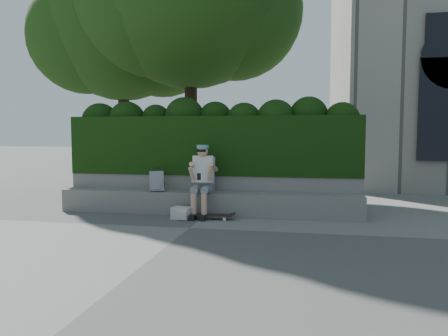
% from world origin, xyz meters
% --- Properties ---
extents(ground, '(80.00, 80.00, 0.00)m').
position_xyz_m(ground, '(0.00, 0.00, 0.00)').
color(ground, slate).
rests_on(ground, ground).
extents(bench_ledge, '(6.00, 0.45, 0.45)m').
position_xyz_m(bench_ledge, '(0.00, 1.25, 0.23)').
color(bench_ledge, gray).
rests_on(bench_ledge, ground).
extents(planter_wall, '(6.00, 0.50, 0.75)m').
position_xyz_m(planter_wall, '(0.00, 1.73, 0.38)').
color(planter_wall, gray).
rests_on(planter_wall, ground).
extents(hedge, '(6.00, 1.00, 1.20)m').
position_xyz_m(hedge, '(0.00, 1.95, 1.35)').
color(hedge, black).
rests_on(hedge, planter_wall).
extents(tree_right, '(4.39, 4.39, 6.95)m').
position_xyz_m(tree_right, '(-3.42, 5.11, 4.74)').
color(tree_right, black).
rests_on(tree_right, ground).
extents(person, '(0.40, 0.76, 1.38)m').
position_xyz_m(person, '(-0.03, 1.07, 0.75)').
color(person, slate).
rests_on(person, ground).
extents(skateboard, '(0.87, 0.27, 0.09)m').
position_xyz_m(skateboard, '(0.16, 0.80, 0.08)').
color(skateboard, black).
rests_on(skateboard, ground).
extents(backpack_plaid, '(0.31, 0.24, 0.40)m').
position_xyz_m(backpack_plaid, '(-0.99, 1.15, 0.65)').
color(backpack_plaid, '#A4A4A8').
rests_on(backpack_plaid, bench_ledge).
extents(backpack_ground, '(0.38, 0.30, 0.22)m').
position_xyz_m(backpack_ground, '(-0.36, 0.73, 0.11)').
color(backpack_ground, silver).
rests_on(backpack_ground, ground).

